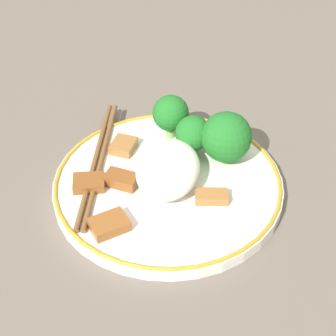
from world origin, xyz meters
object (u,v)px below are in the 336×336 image
Objects in this scene: broccoli_back_center at (193,134)px; broccoli_back_left at (226,137)px; broccoli_back_right at (171,114)px; plate at (168,185)px; chopsticks at (98,161)px.

broccoli_back_left is at bearing -99.68° from broccoli_back_center.
broccoli_back_right reaches higher than broccoli_back_center.
broccoli_back_center is 0.04m from broccoli_back_right.
broccoli_back_left reaches higher than broccoli_back_right.
chopsticks reaches higher than plate.
broccoli_back_center is at bearing -131.24° from broccoli_back_right.
broccoli_back_center reaches higher than chopsticks.
broccoli_back_left is 0.28× the size of chopsticks.
broccoli_back_left is at bearing -115.74° from broccoli_back_right.
plate is 4.17× the size of broccoli_back_left.
broccoli_back_left is 0.08m from broccoli_back_right.
plate is at bearing -101.69° from chopsticks.
broccoli_back_right reaches higher than plate.
plate is 0.07m from broccoli_back_center.
broccoli_back_right is at bearing 48.76° from broccoli_back_center.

